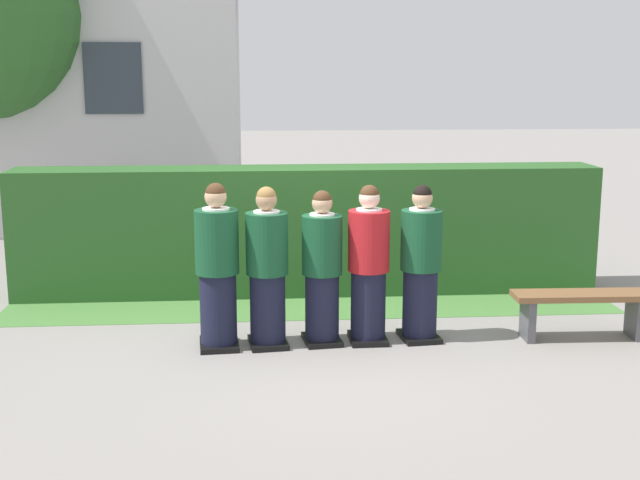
{
  "coord_description": "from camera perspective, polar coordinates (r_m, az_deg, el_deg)",
  "views": [
    {
      "loc": [
        -0.61,
        -7.98,
        2.67
      ],
      "look_at": [
        0.0,
        0.0,
        1.05
      ],
      "focal_mm": 47.19,
      "sensor_mm": 36.0,
      "label": 1
    }
  ],
  "objects": [
    {
      "name": "ground_plane",
      "position": [
        8.44,
        0.0,
        -7.0
      ],
      "size": [
        60.0,
        60.0,
        0.0
      ],
      "primitive_type": "plane",
      "color": "gray"
    },
    {
      "name": "student_front_row_0",
      "position": [
        8.18,
        -6.97,
        -2.05
      ],
      "size": [
        0.42,
        0.53,
        1.63
      ],
      "color": "black",
      "rests_on": "ground"
    },
    {
      "name": "student_front_row_1",
      "position": [
        8.19,
        -3.6,
        -2.12
      ],
      "size": [
        0.41,
        0.52,
        1.58
      ],
      "color": "black",
      "rests_on": "ground"
    },
    {
      "name": "student_front_row_2",
      "position": [
        8.27,
        0.14,
        -2.14
      ],
      "size": [
        0.4,
        0.48,
        1.53
      ],
      "color": "black",
      "rests_on": "ground"
    },
    {
      "name": "student_in_red_blazer",
      "position": [
        8.32,
        3.31,
        -1.91
      ],
      "size": [
        0.41,
        0.46,
        1.58
      ],
      "color": "black",
      "rests_on": "ground"
    },
    {
      "name": "student_front_row_4",
      "position": [
        8.43,
        6.84,
        -1.83
      ],
      "size": [
        0.41,
        0.49,
        1.57
      ],
      "color": "black",
      "rests_on": "ground"
    },
    {
      "name": "hedge",
      "position": [
        10.2,
        -0.86,
        0.68
      ],
      "size": [
        7.0,
        0.7,
        1.53
      ],
      "color": "#285623",
      "rests_on": "ground"
    },
    {
      "name": "school_building_main",
      "position": [
        15.6,
        -18.82,
        12.75
      ],
      "size": [
        7.38,
        3.29,
        6.19
      ],
      "color": "silver",
      "rests_on": "ground"
    },
    {
      "name": "wooden_bench",
      "position": [
        8.89,
        17.35,
        -4.23
      ],
      "size": [
        1.41,
        0.4,
        0.48
      ],
      "color": "brown",
      "rests_on": "ground"
    },
    {
      "name": "lawn_strip",
      "position": [
        9.6,
        -0.55,
        -4.68
      ],
      "size": [
        7.0,
        0.9,
        0.01
      ],
      "primitive_type": "cube",
      "color": "#477A38",
      "rests_on": "ground"
    }
  ]
}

